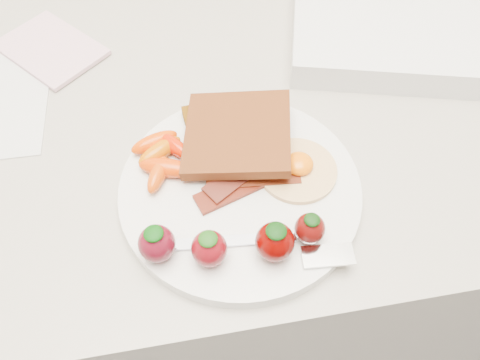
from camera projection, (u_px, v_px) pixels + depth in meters
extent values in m
cube|color=gray|center=(217.00, 254.00, 0.98)|extent=(2.00, 0.60, 0.90)
cylinder|color=silver|center=(240.00, 190.00, 0.53)|extent=(0.27, 0.27, 0.02)
cube|color=#472704|center=(229.00, 131.00, 0.55)|extent=(0.10, 0.10, 0.01)
cube|color=#35140A|center=(238.00, 133.00, 0.53)|extent=(0.14, 0.14, 0.03)
cylinder|color=beige|center=(297.00, 170.00, 0.53)|extent=(0.10, 0.10, 0.01)
ellipsoid|color=orange|center=(299.00, 164.00, 0.52)|extent=(0.03, 0.03, 0.02)
cube|color=#3F0D08|center=(240.00, 186.00, 0.52)|extent=(0.11, 0.06, 0.00)
cube|color=#400A0D|center=(253.00, 177.00, 0.52)|extent=(0.11, 0.04, 0.00)
cube|color=#401409|center=(245.00, 170.00, 0.52)|extent=(0.10, 0.08, 0.00)
ellipsoid|color=#BF5700|center=(160.00, 151.00, 0.53)|extent=(0.06, 0.05, 0.02)
ellipsoid|color=#D03701|center=(167.00, 168.00, 0.52)|extent=(0.07, 0.04, 0.02)
ellipsoid|color=#CF4507|center=(158.00, 175.00, 0.52)|extent=(0.04, 0.05, 0.02)
ellipsoid|color=red|center=(173.00, 145.00, 0.54)|extent=(0.05, 0.05, 0.02)
ellipsoid|color=#DD3D00|center=(154.00, 142.00, 0.54)|extent=(0.06, 0.04, 0.02)
ellipsoid|color=#550A17|center=(157.00, 244.00, 0.46)|extent=(0.04, 0.04, 0.04)
ellipsoid|color=#073A07|center=(154.00, 233.00, 0.44)|extent=(0.02, 0.02, 0.01)
ellipsoid|color=#650910|center=(209.00, 249.00, 0.45)|extent=(0.04, 0.04, 0.04)
ellipsoid|color=#16450D|center=(208.00, 239.00, 0.44)|extent=(0.02, 0.02, 0.01)
ellipsoid|color=#4F0100|center=(275.00, 242.00, 0.46)|extent=(0.04, 0.04, 0.04)
ellipsoid|color=black|center=(276.00, 231.00, 0.44)|extent=(0.02, 0.02, 0.01)
ellipsoid|color=#4D0806|center=(310.00, 229.00, 0.47)|extent=(0.03, 0.03, 0.03)
ellipsoid|color=black|center=(312.00, 220.00, 0.45)|extent=(0.02, 0.02, 0.01)
cube|color=silver|center=(235.00, 240.00, 0.48)|extent=(0.13, 0.02, 0.00)
cube|color=silver|center=(328.00, 255.00, 0.47)|extent=(0.05, 0.03, 0.00)
cube|color=#D4A6B4|center=(51.00, 49.00, 0.67)|extent=(0.17, 0.18, 0.01)
cube|color=silver|center=(397.00, 27.00, 0.67)|extent=(0.35, 0.31, 0.04)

